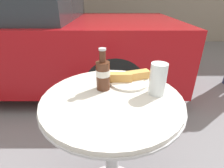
{
  "coord_description": "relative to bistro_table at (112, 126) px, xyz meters",
  "views": [
    {
      "loc": [
        0.0,
        -0.71,
        1.15
      ],
      "look_at": [
        0.0,
        0.03,
        0.77
      ],
      "focal_mm": 28.0,
      "sensor_mm": 36.0,
      "label": 1
    }
  ],
  "objects": [
    {
      "name": "bistro_table",
      "position": [
        0.0,
        0.0,
        0.0
      ],
      "size": [
        0.67,
        0.67,
        0.72
      ],
      "color": "#B7B7BC",
      "rests_on": "ground_plane"
    },
    {
      "name": "cola_bottle_left",
      "position": [
        -0.04,
        0.08,
        0.26
      ],
      "size": [
        0.07,
        0.07,
        0.21
      ],
      "color": "#4C2819",
      "rests_on": "bistro_table"
    },
    {
      "name": "parked_car",
      "position": [
        -1.28,
        1.68,
        0.08
      ],
      "size": [
        4.11,
        1.72,
        1.3
      ],
      "color": "#9E0F14",
      "rests_on": "ground_plane"
    },
    {
      "name": "drinking_glass",
      "position": [
        0.21,
        0.03,
        0.25
      ],
      "size": [
        0.08,
        0.08,
        0.15
      ],
      "color": "#C68923",
      "rests_on": "bistro_table"
    },
    {
      "name": "lunch_plate_near",
      "position": [
        0.09,
        0.15,
        0.2
      ],
      "size": [
        0.23,
        0.22,
        0.06
      ],
      "color": "silver",
      "rests_on": "bistro_table"
    }
  ]
}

